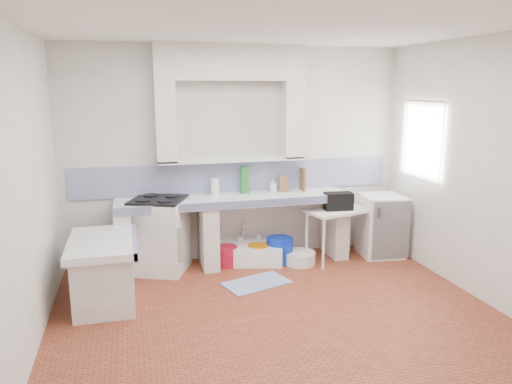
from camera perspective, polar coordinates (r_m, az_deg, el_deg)
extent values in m
plane|color=brown|center=(5.02, 2.99, -14.76)|extent=(4.50, 4.50, 0.00)
plane|color=silver|center=(4.51, 3.40, 18.86)|extent=(4.50, 4.50, 0.00)
plane|color=silver|center=(6.47, -2.25, 4.41)|extent=(4.50, 0.00, 4.50)
plane|color=silver|center=(2.79, 15.92, -6.57)|extent=(4.50, 0.00, 4.50)
plane|color=silver|center=(4.44, -25.70, -0.40)|extent=(0.00, 4.50, 4.50)
plane|color=silver|center=(5.66, 25.43, 2.12)|extent=(0.00, 4.50, 4.50)
cube|color=silver|center=(6.27, -3.01, 14.92)|extent=(1.90, 0.25, 0.45)
cube|color=#372211|center=(6.69, 20.17, 5.66)|extent=(0.35, 0.86, 1.06)
cube|color=white|center=(6.58, 19.37, 8.94)|extent=(0.01, 0.84, 0.24)
cube|color=white|center=(6.26, -2.51, -0.89)|extent=(3.00, 0.60, 0.08)
cube|color=navy|center=(5.99, -1.94, -1.48)|extent=(3.00, 0.04, 0.10)
cube|color=silver|center=(6.25, -15.19, -5.62)|extent=(0.20, 0.55, 0.82)
cube|color=silver|center=(6.31, -5.59, -5.05)|extent=(0.20, 0.55, 0.82)
cube|color=silver|center=(6.79, 9.17, -3.90)|extent=(0.20, 0.55, 0.82)
cube|color=white|center=(5.42, -17.48, -5.74)|extent=(0.70, 1.10, 0.08)
cube|color=silver|center=(5.53, -17.25, -9.19)|extent=(0.60, 1.00, 0.62)
cube|color=navy|center=(5.41, -13.98, -5.56)|extent=(0.04, 1.10, 0.10)
cube|color=navy|center=(6.50, -2.20, 1.77)|extent=(4.27, 0.03, 0.40)
cube|color=white|center=(6.23, -11.22, -5.06)|extent=(0.82, 0.81, 0.90)
cube|color=white|center=(6.51, -1.10, -7.24)|extent=(1.02, 0.72, 0.22)
cube|color=white|center=(6.61, 9.47, -4.93)|extent=(0.93, 0.67, 0.04)
cube|color=white|center=(6.91, 14.41, -3.77)|extent=(0.60, 0.60, 0.84)
cylinder|color=#AB0E27|center=(6.37, -3.45, -7.49)|extent=(0.32, 0.32, 0.26)
cylinder|color=#D17600|center=(6.41, 0.28, -7.35)|extent=(0.37, 0.37, 0.26)
cylinder|color=#0729C6|center=(6.49, 2.76, -6.79)|extent=(0.44, 0.44, 0.33)
cylinder|color=white|center=(6.48, 5.12, -7.66)|extent=(0.49, 0.49, 0.16)
cylinder|color=silver|center=(6.61, -1.89, -6.53)|extent=(0.10, 0.10, 0.31)
cylinder|color=silver|center=(6.67, 0.32, -6.31)|extent=(0.09, 0.09, 0.32)
cube|color=black|center=(6.48, 9.59, -1.06)|extent=(0.38, 0.24, 0.23)
cylinder|color=#22732E|center=(6.39, -1.54, 1.39)|extent=(0.09, 0.09, 0.36)
cylinder|color=#22732E|center=(6.40, -1.20, 1.42)|extent=(0.09, 0.09, 0.36)
cube|color=olive|center=(6.52, 3.28, 0.99)|extent=(0.13, 0.12, 0.22)
cube|color=olive|center=(6.63, 5.47, 1.47)|extent=(0.03, 0.22, 0.30)
cylinder|color=white|center=(6.33, -4.85, 0.61)|extent=(0.12, 0.12, 0.22)
imported|color=white|center=(6.51, 1.98, 0.79)|extent=(0.09, 0.09, 0.18)
cube|color=#2D3D95|center=(5.86, 0.05, -10.58)|extent=(0.86, 0.65, 0.01)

